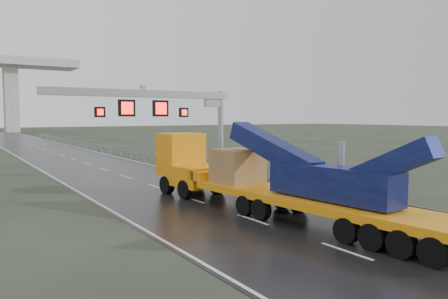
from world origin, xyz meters
TOP-DOWN VIEW (x-y plane):
  - ground at (0.00, 0.00)m, footprint 400.00×400.00m
  - road at (0.00, 40.00)m, footprint 11.00×200.00m
  - guardrail at (6.10, 30.00)m, footprint 0.20×140.00m
  - sign_gantry at (2.10, 17.99)m, footprint 14.90×1.20m
  - heavy_haul_truck at (1.46, 6.00)m, footprint 4.90×20.59m
  - exit_sign_pair at (7.10, 15.35)m, footprint 1.51×0.47m
  - striped_barrier at (6.00, 18.82)m, footprint 0.67×0.43m

SIDE VIEW (x-z plane):
  - ground at x=0.00m, z-range 0.00..0.00m
  - road at x=0.00m, z-range 0.00..0.02m
  - striped_barrier at x=6.00m, z-range 0.00..1.06m
  - guardrail at x=6.10m, z-range 0.00..1.40m
  - exit_sign_pair at x=7.10m, z-range 0.53..3.18m
  - heavy_haul_truck at x=1.46m, z-range -0.54..4.25m
  - sign_gantry at x=2.10m, z-range 1.90..9.33m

